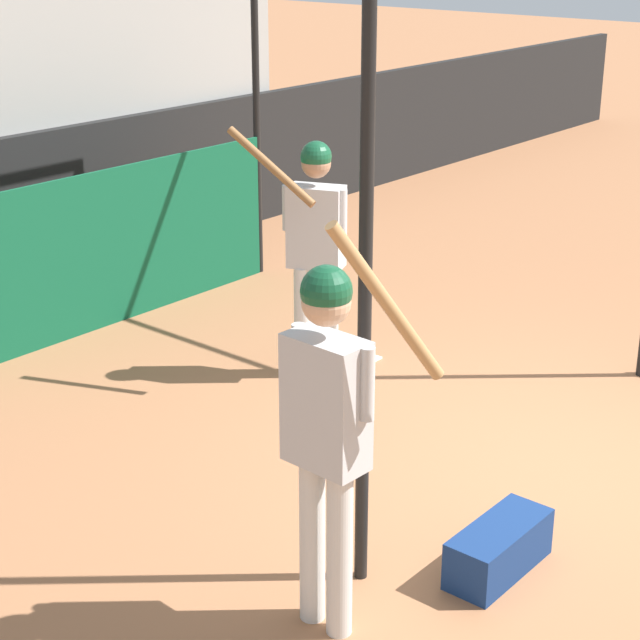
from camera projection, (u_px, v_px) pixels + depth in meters
ground_plane at (570, 474)px, 6.88m from camera, size 60.00×60.00×0.00m
outfield_wall at (23, 213)px, 10.09m from camera, size 24.00×0.12×1.48m
batting_cage at (175, 185)px, 8.62m from camera, size 3.63×4.15×3.12m
home_plate at (344, 359)px, 8.65m from camera, size 0.44×0.44×0.02m
player_batter at (315, 237)px, 8.00m from camera, size 0.64×0.74×1.95m
player_waiting at (328, 416)px, 5.01m from camera, size 0.54×0.76×2.21m
equipment_bag at (499, 549)px, 5.82m from camera, size 0.70×0.28×0.28m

